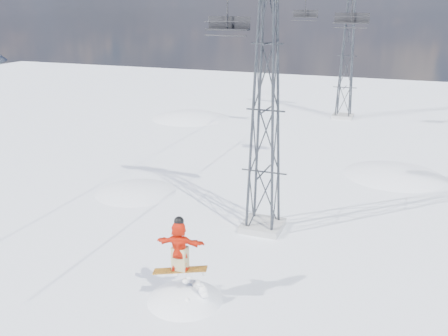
{
  "coord_description": "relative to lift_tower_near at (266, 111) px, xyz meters",
  "views": [
    {
      "loc": [
        6.59,
        -12.03,
        9.77
      ],
      "look_at": [
        0.24,
        4.53,
        3.93
      ],
      "focal_mm": 40.0,
      "sensor_mm": 36.0,
      "label": 1
    }
  ],
  "objects": [
    {
      "name": "lift_chair_near",
      "position": [
        -2.2,
        1.29,
        3.44
      ],
      "size": [
        1.95,
        0.56,
        2.42
      ],
      "color": "black",
      "rests_on": "ground"
    },
    {
      "name": "lift_chair_far",
      "position": [
        -2.2,
        17.2,
        3.59
      ],
      "size": [
        1.81,
        0.52,
        2.24
      ],
      "color": "black",
      "rests_on": "ground"
    },
    {
      "name": "lift_tower_far",
      "position": [
        0.0,
        25.0,
        0.0
      ],
      "size": [
        5.2,
        1.8,
        11.43
      ],
      "color": "#999999",
      "rests_on": "ground"
    },
    {
      "name": "snow_terrain",
      "position": [
        -5.57,
        13.24,
        -15.06
      ],
      "size": [
        39.0,
        37.0,
        22.0
      ],
      "color": "white",
      "rests_on": "ground"
    },
    {
      "name": "lift_tower_near",
      "position": [
        0.0,
        0.0,
        0.0
      ],
      "size": [
        5.2,
        1.8,
        11.43
      ],
      "color": "#999999",
      "rests_on": "ground"
    },
    {
      "name": "lift_chair_mid",
      "position": [
        2.2,
        8.46,
        3.53
      ],
      "size": [
        1.87,
        0.54,
        2.31
      ],
      "color": "black",
      "rests_on": "ground"
    },
    {
      "name": "ground",
      "position": [
        -0.8,
        -8.0,
        -5.47
      ],
      "size": [
        120.0,
        120.0,
        0.0
      ],
      "primitive_type": "plane",
      "color": "white",
      "rests_on": "ground"
    }
  ]
}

